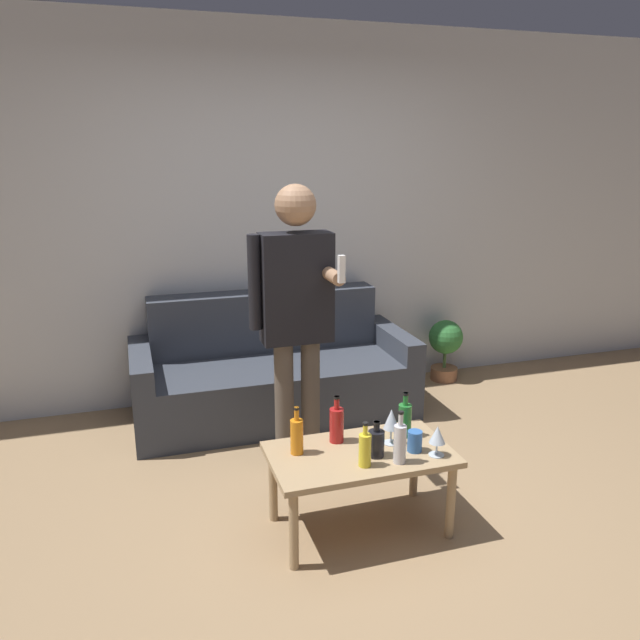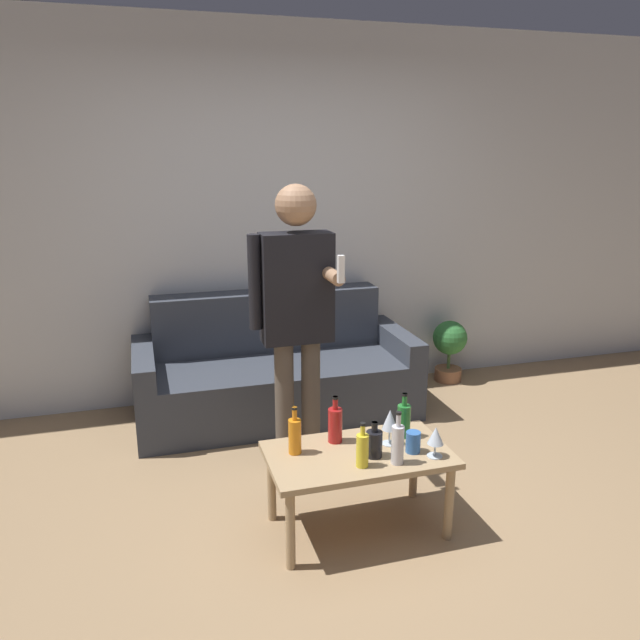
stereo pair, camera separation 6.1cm
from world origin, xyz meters
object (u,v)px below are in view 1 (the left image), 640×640
object	(u,v)px
coffee_table	(360,462)
person_standing_front	(296,308)
couch	(273,373)
bottle_orange	(365,449)

from	to	relation	value
coffee_table	person_standing_front	xyz separation A→B (m)	(-0.14, 0.64, 0.63)
couch	coffee_table	bearing A→B (deg)	-86.90
coffee_table	couch	bearing A→B (deg)	93.10
coffee_table	bottle_orange	distance (m)	0.20
bottle_orange	person_standing_front	size ratio (longest dim) A/B	0.13
coffee_table	person_standing_front	size ratio (longest dim) A/B	0.53
couch	coffee_table	world-z (taller)	couch
coffee_table	person_standing_front	world-z (taller)	person_standing_front
bottle_orange	person_standing_front	world-z (taller)	person_standing_front
coffee_table	person_standing_front	bearing A→B (deg)	102.70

